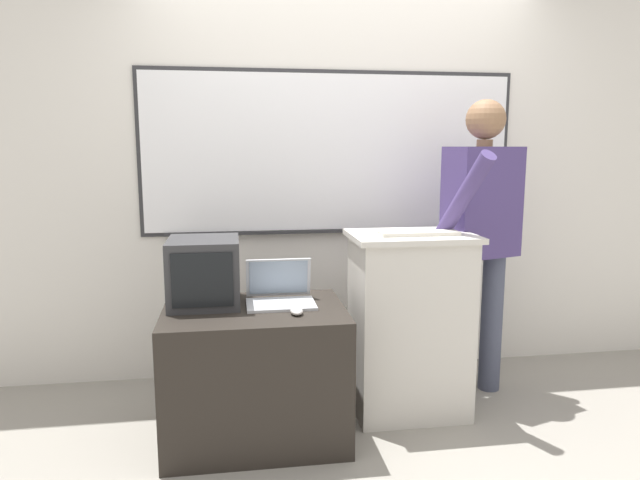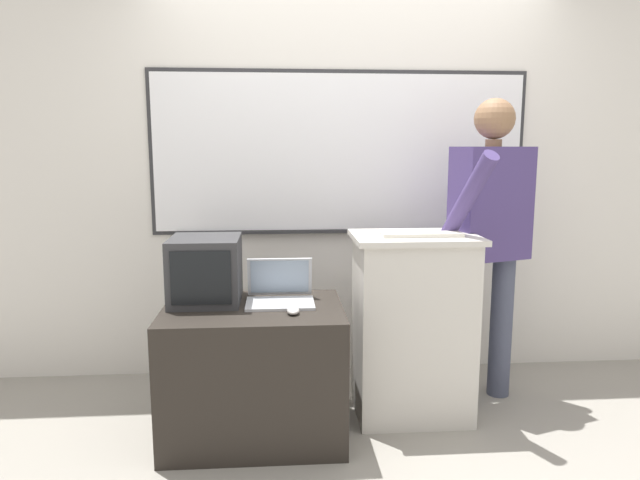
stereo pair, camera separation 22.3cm
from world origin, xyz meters
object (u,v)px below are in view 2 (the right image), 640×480
Objects in this scene: lectern_podium at (412,326)px; person_presenter at (490,228)px; computer_mouse_by_laptop at (293,311)px; crt_monitor at (206,270)px; wireless_keyboard at (422,234)px; side_desk at (254,371)px; laptop at (280,291)px.

lectern_podium is 0.58× the size of person_presenter.
computer_mouse_by_laptop is 0.26× the size of crt_monitor.
lectern_podium is 2.40× the size of wireless_keyboard.
lectern_podium is 10.18× the size of computer_mouse_by_laptop.
side_desk is at bearing -173.59° from wireless_keyboard.
computer_mouse_by_laptop is (0.20, -0.14, 0.36)m from side_desk.
laptop is 0.90× the size of crt_monitor.
computer_mouse_by_laptop is at bearing -160.77° from wireless_keyboard.
computer_mouse_by_laptop is (-0.68, -0.24, -0.33)m from wireless_keyboard.
lectern_podium is at bearing 109.21° from wireless_keyboard.
side_desk is 9.06× the size of computer_mouse_by_laptop.
lectern_podium is at bearing 2.23° from crt_monitor.
lectern_podium is 1.12× the size of side_desk.
computer_mouse_by_laptop is at bearing -74.93° from laptop.
computer_mouse_by_laptop reaches higher than side_desk.
laptop reaches higher than computer_mouse_by_laptop.
crt_monitor is at bearing 179.11° from wireless_keyboard.
side_desk is 0.58m from crt_monitor.
side_desk is 0.43m from computer_mouse_by_laptop.
wireless_keyboard is 4.24× the size of computer_mouse_by_laptop.
crt_monitor is (-1.11, -0.04, 0.34)m from lectern_podium.
person_presenter is at bearing 11.13° from laptop.
lectern_podium is 0.72m from person_presenter.
wireless_keyboard is at bearing 6.41° from side_desk.
laptop is 0.82× the size of wireless_keyboard.
laptop is at bearing 33.47° from side_desk.
laptop is at bearing -3.91° from crt_monitor.
person_presenter reaches higher than laptop.
crt_monitor is at bearing 169.60° from person_presenter.
wireless_keyboard is at bearing 0.66° from laptop.
crt_monitor is at bearing -177.77° from lectern_podium.
lectern_podium is 1.16m from crt_monitor.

